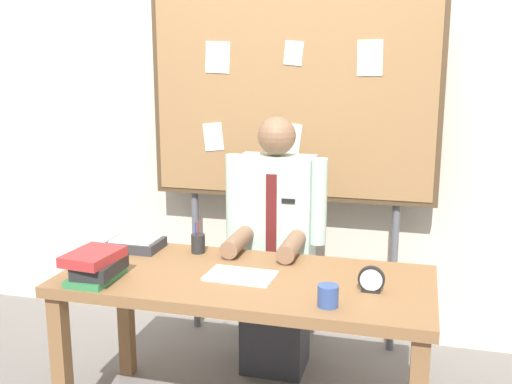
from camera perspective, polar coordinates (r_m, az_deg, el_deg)
The scene contains 10 objects.
back_wall at distance 3.74m, azimuth 3.95°, elevation 6.76°, with size 6.40×0.08×2.70m, color beige.
desk at distance 2.81m, azimuth -0.96°, elevation -9.63°, with size 1.67×0.74×0.76m.
person at distance 3.34m, azimuth 1.83°, elevation -6.03°, with size 0.55×0.56×1.42m.
bulletin_board at distance 3.53m, azimuth 3.31°, elevation 8.47°, with size 1.68×0.09×2.09m.
book_stack at distance 2.79m, azimuth -14.67°, elevation -6.65°, with size 0.21×0.28×0.14m.
open_notebook at distance 2.76m, azimuth -1.45°, elevation -7.82°, with size 0.30×0.19×0.01m, color white.
desk_clock at distance 2.62m, azimuth 10.71°, elevation -8.12°, with size 0.11×0.04×0.11m.
coffee_mug at distance 2.46m, azimuth 6.74°, elevation -9.60°, with size 0.08×0.08×0.09m, color #334C8C.
pen_holder at distance 3.10m, azimuth -5.43°, elevation -4.79°, with size 0.07×0.07×0.16m.
paper_tray at distance 3.20m, azimuth -11.14°, elevation -4.76°, with size 0.26×0.20×0.06m.
Camera 1 is at (0.73, -2.50, 1.72)m, focal length 42.85 mm.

